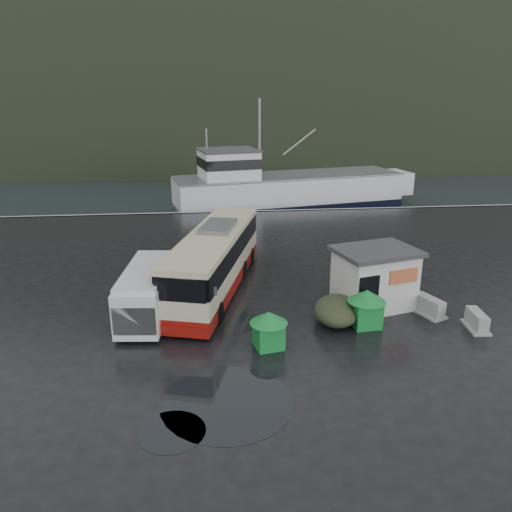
{
  "coord_description": "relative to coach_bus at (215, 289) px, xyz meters",
  "views": [
    {
      "loc": [
        -1.12,
        -19.54,
        9.48
      ],
      "look_at": [
        1.23,
        3.51,
        1.7
      ],
      "focal_mm": 35.0,
      "sensor_mm": 36.0,
      "label": 1
    }
  ],
  "objects": [
    {
      "name": "waste_bin_left",
      "position": [
        1.9,
        -6.12,
        0.0
      ],
      "size": [
        1.26,
        1.26,
        1.48
      ],
      "primitive_type": null,
      "rotation": [
        0.0,
        0.0,
        0.21
      ],
      "color": "#178233",
      "rests_on": "ground"
    },
    {
      "name": "ticket_kiosk",
      "position": [
        7.13,
        -2.84,
        0.0
      ],
      "size": [
        4.09,
        3.49,
        2.76
      ],
      "primitive_type": null,
      "rotation": [
        0.0,
        0.0,
        0.26
      ],
      "color": "silver",
      "rests_on": "ground"
    },
    {
      "name": "ground",
      "position": [
        0.8,
        -3.63,
        0.0
      ],
      "size": [
        160.0,
        160.0,
        0.0
      ],
      "primitive_type": "plane",
      "color": "black",
      "rests_on": "ground"
    },
    {
      "name": "harbor_water",
      "position": [
        0.8,
        106.37,
        0.0
      ],
      "size": [
        300.0,
        180.0,
        0.02
      ],
      "primitive_type": "cube",
      "color": "black",
      "rests_on": "ground"
    },
    {
      "name": "headland",
      "position": [
        10.8,
        246.37,
        0.0
      ],
      "size": [
        780.0,
        540.0,
        570.0
      ],
      "primitive_type": "ellipsoid",
      "color": "black",
      "rests_on": "ground"
    },
    {
      "name": "puddles",
      "position": [
        1.97,
        -6.21,
        0.0
      ],
      "size": [
        11.65,
        14.09,
        0.01
      ],
      "color": "black",
      "rests_on": "ground"
    },
    {
      "name": "fishing_trawler",
      "position": [
        7.45,
        22.79,
        0.0
      ],
      "size": [
        25.71,
        10.51,
        10.04
      ],
      "primitive_type": null,
      "rotation": [
        0.0,
        0.0,
        0.21
      ],
      "color": "silver",
      "rests_on": "ground"
    },
    {
      "name": "white_van",
      "position": [
        -2.97,
        -2.87,
        0.0
      ],
      "size": [
        2.37,
        5.58,
        2.27
      ],
      "primitive_type": null,
      "rotation": [
        0.0,
        0.0,
        -0.09
      ],
      "color": "silver",
      "rests_on": "ground"
    },
    {
      "name": "coach_bus",
      "position": [
        0.0,
        0.0,
        0.0
      ],
      "size": [
        5.66,
        11.42,
        3.12
      ],
      "primitive_type": null,
      "rotation": [
        0.0,
        0.0,
        -0.27
      ],
      "color": "beige",
      "rests_on": "ground"
    },
    {
      "name": "dome_tent",
      "position": [
        5.06,
        -4.25,
        0.0
      ],
      "size": [
        2.6,
        3.13,
        1.06
      ],
      "primitive_type": null,
      "rotation": [
        0.0,
        0.0,
        -0.28
      ],
      "color": "#2F3821",
      "rests_on": "ground"
    },
    {
      "name": "quay_edge",
      "position": [
        0.8,
        16.37,
        0.0
      ],
      "size": [
        160.0,
        0.6,
        1.5
      ],
      "primitive_type": "cube",
      "color": "#999993",
      "rests_on": "ground"
    },
    {
      "name": "waste_bin_right",
      "position": [
        6.18,
        -4.73,
        0.0
      ],
      "size": [
        1.25,
        1.25,
        1.62
      ],
      "primitive_type": null,
      "rotation": [
        0.0,
        0.0,
        0.09
      ],
      "color": "#178233",
      "rests_on": "ground"
    },
    {
      "name": "jersey_barrier_b",
      "position": [
        10.7,
        -5.46,
        0.0
      ],
      "size": [
        0.88,
        1.55,
        0.74
      ],
      "primitive_type": null,
      "rotation": [
        0.0,
        0.0,
        -0.1
      ],
      "color": "#999993",
      "rests_on": "ground"
    },
    {
      "name": "jersey_barrier_a",
      "position": [
        9.31,
        -3.92,
        0.0
      ],
      "size": [
        1.32,
        1.78,
        0.8
      ],
      "primitive_type": null,
      "rotation": [
        0.0,
        0.0,
        0.36
      ],
      "color": "#999993",
      "rests_on": "ground"
    }
  ]
}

